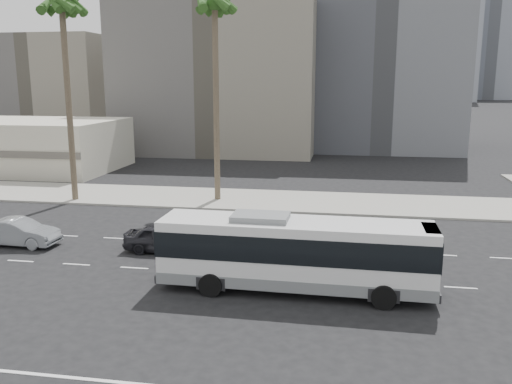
% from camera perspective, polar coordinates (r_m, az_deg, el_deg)
% --- Properties ---
extents(ground, '(700.00, 700.00, 0.00)m').
position_cam_1_polar(ground, '(24.93, 0.11, -8.95)').
color(ground, black).
rests_on(ground, ground).
extents(sidewalk_north, '(120.00, 7.00, 0.15)m').
position_cam_1_polar(sidewalk_north, '(39.66, 3.81, -0.98)').
color(sidewalk_north, gray).
rests_on(sidewalk_north, ground).
extents(commercial_low, '(22.00, 12.16, 5.00)m').
position_cam_1_polar(commercial_low, '(59.87, -24.97, 4.63)').
color(commercial_low, beige).
rests_on(commercial_low, ground).
extents(midrise_beige_west, '(24.00, 18.00, 18.00)m').
position_cam_1_polar(midrise_beige_west, '(69.81, -3.59, 11.92)').
color(midrise_beige_west, '#615E59').
rests_on(midrise_beige_west, ground).
extents(midrise_gray_center, '(20.00, 20.00, 26.00)m').
position_cam_1_polar(midrise_gray_center, '(75.22, 13.20, 14.68)').
color(midrise_gray_center, '#4C4E54').
rests_on(midrise_gray_center, ground).
extents(midrise_beige_far, '(18.00, 16.00, 15.00)m').
position_cam_1_polar(midrise_beige_far, '(84.14, -20.55, 10.16)').
color(midrise_beige_far, '#615E59').
rests_on(midrise_beige_far, ground).
extents(civic_tower, '(42.00, 42.00, 129.00)m').
position_cam_1_polar(civic_tower, '(274.70, 8.76, 17.94)').
color(civic_tower, beige).
rests_on(civic_tower, ground).
extents(highrise_right, '(26.00, 26.00, 70.00)m').
position_cam_1_polar(highrise_right, '(257.65, 19.63, 16.98)').
color(highrise_right, slate).
rests_on(highrise_right, ground).
extents(highrise_far, '(22.00, 22.00, 60.00)m').
position_cam_1_polar(highrise_far, '(291.39, 23.55, 15.02)').
color(highrise_far, slate).
rests_on(highrise_far, ground).
extents(city_bus, '(11.60, 2.84, 3.32)m').
position_cam_1_polar(city_bus, '(22.73, 4.20, -6.40)').
color(city_bus, silver).
rests_on(city_bus, ground).
extents(car_a, '(1.75, 4.26, 1.45)m').
position_cam_1_polar(car_a, '(28.48, -9.75, -4.92)').
color(car_a, black).
rests_on(car_a, ground).
extents(car_b, '(1.68, 4.51, 1.47)m').
position_cam_1_polar(car_b, '(31.90, -24.13, -3.96)').
color(car_b, gray).
rests_on(car_b, ground).
extents(palm_near, '(4.54, 4.54, 15.32)m').
position_cam_1_polar(palm_near, '(39.48, -4.44, 19.12)').
color(palm_near, brown).
rests_on(palm_near, ground).
extents(palm_mid, '(4.95, 4.95, 15.30)m').
position_cam_1_polar(palm_mid, '(41.54, -20.08, 17.95)').
color(palm_mid, brown).
rests_on(palm_mid, ground).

